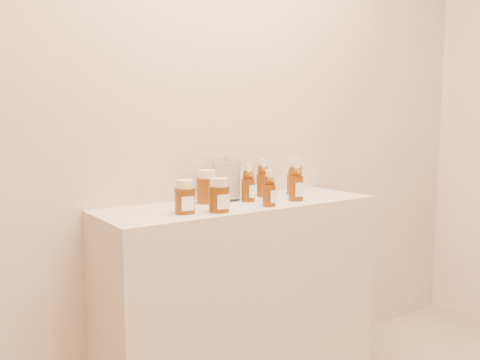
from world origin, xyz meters
TOP-DOWN VIEW (x-y plane):
  - wall_back at (0.00, 1.75)m, footprint 3.50×0.02m
  - display_table at (0.00, 1.55)m, footprint 1.20×0.40m
  - bear_bottle_back_left at (0.04, 1.57)m, footprint 0.07×0.07m
  - bear_bottle_back_mid at (0.18, 1.64)m, footprint 0.07×0.07m
  - bear_bottle_back_right at (0.33, 1.61)m, footprint 0.07×0.07m
  - bear_bottle_front_left at (0.03, 1.42)m, footprint 0.06×0.06m
  - bear_bottle_front_right at (0.22, 1.47)m, footprint 0.08×0.08m
  - honey_jar_left at (-0.31, 1.48)m, footprint 0.09×0.09m
  - honey_jar_back at (-0.13, 1.63)m, footprint 0.11×0.11m
  - honey_jar_front at (-0.20, 1.43)m, footprint 0.09×0.09m
  - glass_canister at (-0.01, 1.65)m, footprint 0.15×0.15m

SIDE VIEW (x-z plane):
  - display_table at x=0.00m, z-range 0.00..0.90m
  - honey_jar_left at x=-0.31m, z-range 0.90..1.02m
  - honey_jar_front at x=-0.20m, z-range 0.90..1.03m
  - honey_jar_back at x=-0.13m, z-range 0.90..1.04m
  - bear_bottle_front_left at x=0.03m, z-range 0.90..1.06m
  - bear_bottle_back_right at x=0.33m, z-range 0.90..1.07m
  - bear_bottle_back_left at x=0.04m, z-range 0.90..1.08m
  - glass_canister at x=-0.01m, z-range 0.90..1.09m
  - bear_bottle_back_mid at x=0.18m, z-range 0.90..1.09m
  - bear_bottle_front_right at x=0.22m, z-range 0.90..1.10m
  - wall_back at x=0.00m, z-range 0.00..2.70m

